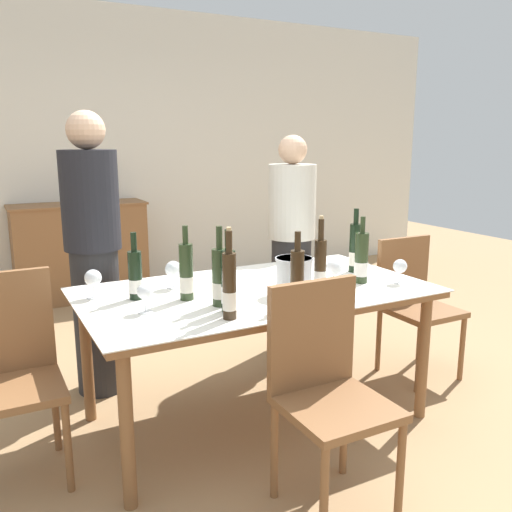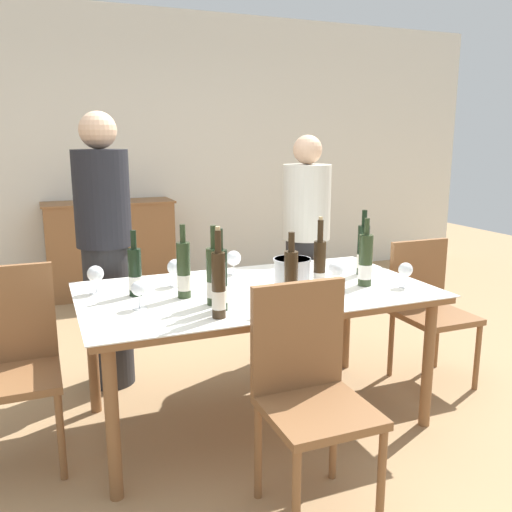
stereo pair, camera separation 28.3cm
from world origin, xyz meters
name	(u,v)px [view 2 (the right image)]	position (x,y,z in m)	size (l,w,h in m)	color
ground_plane	(256,417)	(0.00, 0.00, 0.00)	(12.00, 12.00, 0.00)	#A37F56
back_wall	(142,151)	(0.00, 3.14, 1.40)	(8.00, 0.10, 2.80)	silver
sideboard_cabinet	(111,248)	(-0.40, 2.85, 0.47)	(1.24, 0.46, 0.93)	brown
dining_table	(256,301)	(0.00, 0.00, 0.68)	(1.83, 1.02, 0.75)	brown
ice_bucket	(292,276)	(0.13, -0.17, 0.85)	(0.19, 0.19, 0.19)	silver
wine_bottle_0	(184,271)	(-0.39, -0.01, 0.88)	(0.07, 0.07, 0.37)	#28381E
wine_bottle_1	(365,262)	(0.58, -0.15, 0.88)	(0.08, 0.08, 0.37)	#28381E
wine_bottle_2	(220,281)	(-0.29, -0.27, 0.89)	(0.07, 0.07, 0.38)	black
wine_bottle_3	(219,286)	(-0.33, -0.37, 0.89)	(0.06, 0.06, 0.41)	#332314
wine_bottle_4	(291,280)	(0.04, -0.35, 0.88)	(0.07, 0.07, 0.36)	#332314
wine_bottle_5	(319,268)	(0.27, -0.20, 0.89)	(0.06, 0.06, 0.40)	#332314
wine_bottle_6	(363,251)	(0.70, 0.07, 0.89)	(0.07, 0.07, 0.38)	black
wine_bottle_7	(135,273)	(-0.61, 0.12, 0.87)	(0.07, 0.07, 0.34)	black
wine_bottle_8	(214,277)	(-0.29, -0.17, 0.88)	(0.08, 0.08, 0.38)	#28381E
wine_glass_0	(95,275)	(-0.79, 0.24, 0.85)	(0.08, 0.08, 0.15)	white
wine_glass_1	(406,270)	(0.76, -0.26, 0.84)	(0.08, 0.08, 0.14)	white
wine_glass_2	(233,259)	(0.00, 0.35, 0.84)	(0.09, 0.09, 0.14)	white
wine_glass_3	(336,270)	(0.40, -0.15, 0.85)	(0.08, 0.08, 0.15)	white
wine_glass_4	(175,268)	(-0.38, 0.22, 0.85)	(0.09, 0.09, 0.15)	white
wine_glass_5	(139,290)	(-0.63, -0.11, 0.84)	(0.07, 0.07, 0.14)	white
chair_near_front	(309,383)	(-0.06, -0.74, 0.55)	(0.42, 0.42, 0.95)	brown
chair_left_end	(12,354)	(-1.21, 0.09, 0.53)	(0.42, 0.42, 0.94)	brown
chair_right_end	(427,301)	(1.21, 0.08, 0.51)	(0.42, 0.42, 0.89)	brown
person_host	(105,252)	(-0.68, 0.77, 0.85)	(0.33, 0.33, 1.69)	#262628
person_guest_left	(306,248)	(0.68, 0.75, 0.78)	(0.33, 0.33, 1.55)	#262628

